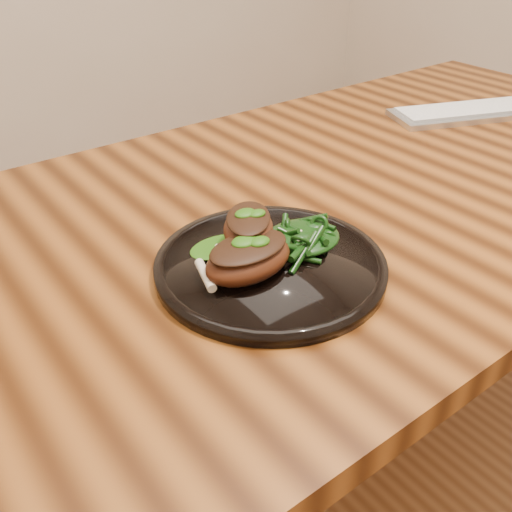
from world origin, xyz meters
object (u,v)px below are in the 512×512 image
at_px(greens_heap, 303,233).
at_px(keyboard, 475,111).
at_px(lamb_chop_front, 248,258).
at_px(desk, 351,223).
at_px(plate, 270,265).

xyz_separation_m(greens_heap, keyboard, (0.67, 0.20, -0.03)).
relative_size(lamb_chop_front, greens_heap, 1.22).
bearing_deg(lamb_chop_front, greens_heap, 8.79).
distance_m(desk, keyboard, 0.46).
bearing_deg(lamb_chop_front, plate, 13.53).
bearing_deg(plate, keyboard, 15.76).
bearing_deg(greens_heap, keyboard, 16.64).
bearing_deg(keyboard, plate, -164.24).
distance_m(desk, greens_heap, 0.28).
height_order(plate, greens_heap, greens_heap).
relative_size(desk, plate, 5.40).
xyz_separation_m(desk, plate, (-0.28, -0.13, 0.09)).
relative_size(plate, keyboard, 0.76).
height_order(desk, lamb_chop_front, lamb_chop_front).
bearing_deg(desk, greens_heap, -151.50).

